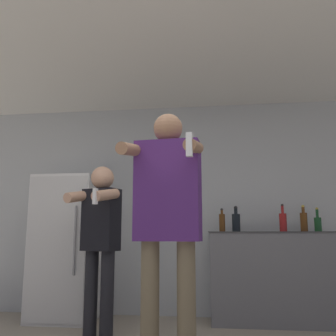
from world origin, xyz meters
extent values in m
cube|color=#B2B7BC|center=(0.00, 2.66, 1.27)|extent=(7.00, 0.06, 2.55)
cube|color=silver|center=(0.00, 1.31, 2.57)|extent=(7.00, 3.15, 0.05)
cube|color=white|center=(-1.27, 2.29, 0.80)|extent=(0.69, 0.67, 1.61)
cube|color=silver|center=(-1.27, 1.95, 0.80)|extent=(0.66, 0.01, 1.54)
cylinder|color=#99999E|center=(-1.05, 1.93, 0.88)|extent=(0.02, 0.02, 0.72)
cube|color=slate|center=(1.02, 2.38, 0.48)|extent=(1.30, 0.50, 0.96)
cube|color=#38383A|center=(1.02, 2.38, 0.97)|extent=(1.33, 0.53, 0.01)
cylinder|color=#563314|center=(1.39, 2.34, 1.07)|extent=(0.08, 0.08, 0.20)
cylinder|color=#563314|center=(1.39, 2.34, 1.21)|extent=(0.03, 0.03, 0.07)
sphere|color=#B29933|center=(1.39, 2.34, 1.24)|extent=(0.04, 0.04, 0.04)
cylinder|color=#194723|center=(1.54, 2.34, 1.05)|extent=(0.08, 0.08, 0.15)
cylinder|color=#194723|center=(1.54, 2.34, 1.17)|extent=(0.03, 0.03, 0.09)
sphere|color=#B29933|center=(1.54, 2.34, 1.22)|extent=(0.03, 0.03, 0.03)
cylinder|color=maroon|center=(1.17, 2.34, 1.07)|extent=(0.08, 0.08, 0.20)
cylinder|color=maroon|center=(1.17, 2.34, 1.21)|extent=(0.03, 0.03, 0.09)
sphere|color=black|center=(1.17, 2.34, 1.26)|extent=(0.03, 0.03, 0.03)
cylinder|color=black|center=(0.66, 2.34, 1.07)|extent=(0.09, 0.09, 0.19)
cylinder|color=black|center=(0.66, 2.34, 1.20)|extent=(0.04, 0.04, 0.07)
sphere|color=black|center=(0.66, 2.34, 1.24)|extent=(0.04, 0.04, 0.04)
cylinder|color=#563314|center=(0.51, 2.34, 1.07)|extent=(0.07, 0.07, 0.19)
cylinder|color=#563314|center=(0.51, 2.34, 1.19)|extent=(0.03, 0.03, 0.05)
sphere|color=black|center=(0.51, 2.34, 1.22)|extent=(0.03, 0.03, 0.03)
cylinder|color=#75664C|center=(0.00, 0.56, 0.45)|extent=(0.12, 0.12, 0.90)
cylinder|color=#75664C|center=(0.24, 0.54, 0.45)|extent=(0.12, 0.12, 0.90)
cube|color=#4C236B|center=(0.12, 0.55, 1.23)|extent=(0.45, 0.24, 0.67)
sphere|color=#9E7051|center=(0.12, 0.55, 1.67)|extent=(0.20, 0.20, 0.20)
cylinder|color=#9E7051|center=(-0.10, 0.38, 1.48)|extent=(0.11, 0.40, 0.14)
cylinder|color=#9E7051|center=(0.31, 0.35, 1.48)|extent=(0.11, 0.40, 0.14)
cube|color=white|center=(0.29, 0.16, 1.45)|extent=(0.04, 0.04, 0.14)
cylinder|color=black|center=(-0.75, 1.63, 0.39)|extent=(0.13, 0.13, 0.79)
cylinder|color=black|center=(-0.58, 1.57, 0.39)|extent=(0.13, 0.13, 0.79)
cube|color=black|center=(-0.66, 1.60, 1.08)|extent=(0.38, 0.30, 0.59)
sphere|color=tan|center=(-0.66, 1.60, 1.49)|extent=(0.23, 0.23, 0.23)
cylinder|color=tan|center=(-0.87, 1.50, 1.30)|extent=(0.20, 0.35, 0.15)
cylinder|color=tan|center=(-0.57, 1.40, 1.30)|extent=(0.20, 0.35, 0.15)
cube|color=white|center=(-0.62, 1.25, 1.27)|extent=(0.05, 0.05, 0.14)
camera|label=1|loc=(0.44, -1.94, 0.94)|focal=40.00mm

